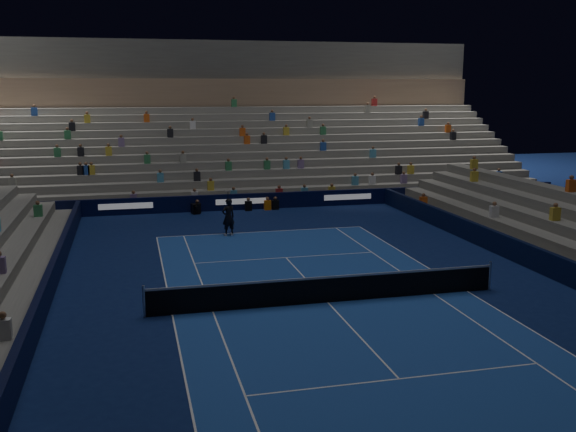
% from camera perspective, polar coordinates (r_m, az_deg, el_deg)
% --- Properties ---
extents(ground, '(90.00, 90.00, 0.00)m').
position_cam_1_polar(ground, '(23.54, 3.48, -7.56)').
color(ground, '#0C1A4C').
rests_on(ground, ground).
extents(court_surface, '(10.97, 23.77, 0.01)m').
position_cam_1_polar(court_surface, '(23.54, 3.48, -7.55)').
color(court_surface, '#1B4296').
rests_on(court_surface, ground).
extents(sponsor_barrier_far, '(44.00, 0.25, 1.00)m').
position_cam_1_polar(sponsor_barrier_far, '(40.95, -4.14, 1.25)').
color(sponsor_barrier_far, black).
rests_on(sponsor_barrier_far, ground).
extents(sponsor_barrier_east, '(0.25, 37.00, 1.00)m').
position_cam_1_polar(sponsor_barrier_east, '(27.75, 23.08, -4.47)').
color(sponsor_barrier_east, black).
rests_on(sponsor_barrier_east, ground).
extents(sponsor_barrier_west, '(0.25, 37.00, 1.00)m').
position_cam_1_polar(sponsor_barrier_west, '(22.63, -20.92, -7.75)').
color(sponsor_barrier_west, black).
rests_on(sponsor_barrier_west, ground).
extents(grandstand_main, '(44.00, 15.20, 11.20)m').
position_cam_1_polar(grandstand_main, '(49.80, -6.00, 6.33)').
color(grandstand_main, slate).
rests_on(grandstand_main, ground).
extents(tennis_net, '(12.90, 0.10, 1.10)m').
position_cam_1_polar(tennis_net, '(23.39, 3.50, -6.39)').
color(tennis_net, '#B2B2B7').
rests_on(tennis_net, ground).
extents(tennis_player, '(0.83, 0.68, 1.95)m').
position_cam_1_polar(tennis_player, '(33.76, -5.23, -0.09)').
color(tennis_player, black).
rests_on(tennis_player, ground).
extents(broadcast_camera, '(0.54, 0.96, 0.61)m').
position_cam_1_polar(broadcast_camera, '(39.91, -8.07, 0.64)').
color(broadcast_camera, black).
rests_on(broadcast_camera, ground).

